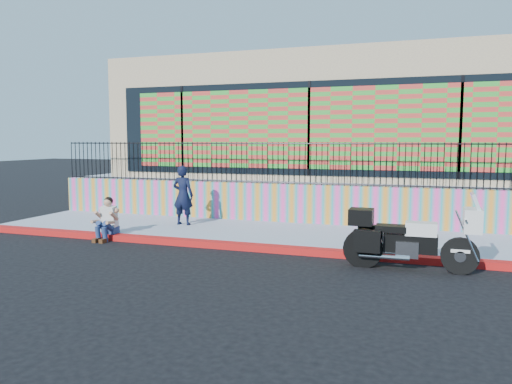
% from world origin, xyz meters
% --- Properties ---
extents(ground, '(90.00, 90.00, 0.00)m').
position_xyz_m(ground, '(0.00, 0.00, 0.00)').
color(ground, black).
rests_on(ground, ground).
extents(red_curb, '(16.00, 0.30, 0.15)m').
position_xyz_m(red_curb, '(0.00, 0.00, 0.07)').
color(red_curb, '#A0180B').
rests_on(red_curb, ground).
extents(sidewalk, '(16.00, 3.00, 0.15)m').
position_xyz_m(sidewalk, '(0.00, 1.65, 0.07)').
color(sidewalk, '#8C94A8').
rests_on(sidewalk, ground).
extents(mural_wall, '(16.00, 0.20, 1.10)m').
position_xyz_m(mural_wall, '(0.00, 3.25, 0.70)').
color(mural_wall, '#FF43A5').
rests_on(mural_wall, sidewalk).
extents(metal_fence, '(15.80, 0.04, 1.20)m').
position_xyz_m(metal_fence, '(0.00, 3.25, 1.85)').
color(metal_fence, black).
rests_on(metal_fence, mural_wall).
extents(elevated_platform, '(16.00, 10.00, 1.25)m').
position_xyz_m(elevated_platform, '(0.00, 8.35, 0.62)').
color(elevated_platform, '#8C94A8').
rests_on(elevated_platform, ground).
extents(storefront_building, '(14.00, 8.06, 4.00)m').
position_xyz_m(storefront_building, '(0.00, 8.13, 3.25)').
color(storefront_building, tan).
rests_on(storefront_building, elevated_platform).
extents(police_motorcycle, '(2.48, 0.82, 1.55)m').
position_xyz_m(police_motorcycle, '(3.06, -0.64, 0.65)').
color(police_motorcycle, black).
rests_on(police_motorcycle, ground).
extents(police_officer, '(0.61, 0.41, 1.66)m').
position_xyz_m(police_officer, '(-3.04, 1.84, 0.98)').
color(police_officer, black).
rests_on(police_officer, sidewalk).
extents(seated_man, '(0.54, 0.71, 1.06)m').
position_xyz_m(seated_man, '(-4.19, -0.12, 0.45)').
color(seated_man, navy).
rests_on(seated_man, ground).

